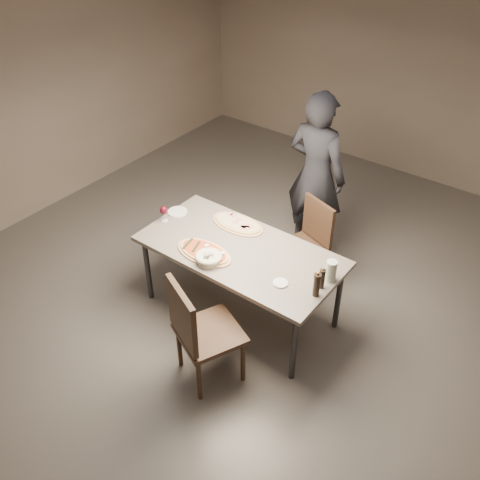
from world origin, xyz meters
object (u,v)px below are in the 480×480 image
Objects in this scene: zucchini_pizza at (205,252)px; diner at (316,175)px; dining_table at (240,254)px; chair_far at (309,239)px; ham_pizza at (237,224)px; bread_basket at (209,258)px; pepper_mill_left at (322,278)px; chair_near at (198,329)px; carafe at (331,271)px.

zucchini_pizza is 0.31× the size of diner.
dining_table is 2.03× the size of chair_far.
zucchini_pizza is at bearing 85.17° from chair_far.
bread_basket is at bearing -63.08° from ham_pizza.
pepper_mill_left is (1.03, 0.23, 0.08)m from zucchini_pizza.
pepper_mill_left is 0.20× the size of chair_near.
bread_basket reaches higher than dining_table.
ham_pizza is at bearing 65.70° from chair_far.
bread_basket reaches higher than ham_pizza.
diner reaches higher than bread_basket.
ham_pizza is 0.60m from bread_basket.
carafe is 0.21× the size of chair_far.
ham_pizza is at bearing 136.72° from chair_near.
chair_far is (0.24, 0.80, -0.19)m from dining_table.
carafe is 1.16m from chair_near.
pepper_mill_left is 1.05m from chair_near.
chair_near is at bearing -123.63° from carafe.
chair_near reaches higher than ham_pizza.
ham_pizza is 2.86× the size of carafe.
carafe reaches higher than ham_pizza.
chair_far is (-0.58, 0.80, -0.35)m from pepper_mill_left.
dining_table is 3.28× the size of zucchini_pizza.
pepper_mill_left is (0.92, 0.30, 0.04)m from bread_basket.
carafe reaches higher than chair_far.
chair_near is 0.57× the size of diner.
pepper_mill_left is at bearing -95.29° from carafe.
chair_near reaches higher than carafe.
chair_near is at bearing 97.71° from diner.
bread_basket is (0.11, -0.07, 0.03)m from zucchini_pizza.
dining_table is at bearing 92.27° from diner.
ham_pizza is 0.76m from chair_far.
zucchini_pizza is 1.10m from carafe.
chair_near is (0.42, -0.58, -0.20)m from zucchini_pizza.
chair_near is (0.31, -0.51, -0.23)m from bread_basket.
diner reaches higher than pepper_mill_left.
diner is (0.20, 1.53, 0.13)m from zucchini_pizza.
dining_table is 1.31m from diner.
pepper_mill_left reaches higher than dining_table.
pepper_mill_left reaches higher than bread_basket.
ham_pizza is 2.34× the size of bread_basket.
diner reaches higher than dining_table.
zucchini_pizza is 0.13m from bread_basket.
dining_table is 9.07× the size of pepper_mill_left.
carafe is at bearing 84.71° from pepper_mill_left.
chair_far is at bearing 72.79° from bread_basket.
bread_basket is 1.61m from diner.
diner reaches higher than ham_pizza.
chair_near is at bearing -126.95° from pepper_mill_left.
zucchini_pizza is 2.92× the size of carafe.
dining_table is at bearing 25.03° from zucchini_pizza.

